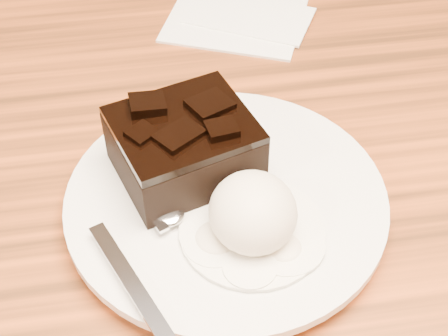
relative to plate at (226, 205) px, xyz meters
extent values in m
cylinder|color=silver|center=(0.00, 0.00, 0.00)|extent=(0.24, 0.24, 0.02)
cube|color=black|center=(-0.03, 0.03, 0.03)|extent=(0.12, 0.11, 0.05)
ellipsoid|color=silver|center=(0.01, -0.04, 0.03)|extent=(0.06, 0.07, 0.05)
cylinder|color=white|center=(0.01, -0.04, 0.01)|extent=(0.10, 0.10, 0.00)
cube|color=white|center=(0.06, 0.27, -0.01)|extent=(0.18, 0.18, 0.01)
cube|color=black|center=(0.03, 0.00, 0.01)|extent=(0.01, 0.01, 0.00)
cube|color=black|center=(-0.05, 0.00, 0.01)|extent=(0.01, 0.01, 0.00)
camera|label=1|loc=(-0.06, -0.34, 0.39)|focal=55.21mm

